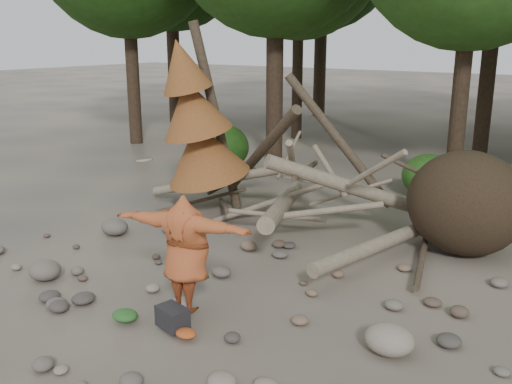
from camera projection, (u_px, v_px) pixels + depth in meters
The scene contains 12 objects.
ground at pixel (214, 302), 8.87m from camera, with size 120.00×120.00×0.00m, color #514C44.
deadfall_pile at pixel (434, 201), 10.88m from camera, with size 8.55×5.24×3.30m.
dead_conifer at pixel (197, 124), 12.69m from camera, with size 2.06×2.16×4.35m.
bush_left at pixel (220, 147), 17.41m from camera, with size 1.80×1.80×1.44m, color #1F4713.
bush_mid at pixel (430, 176), 14.48m from camera, with size 1.40×1.40×1.12m, color #295B1A.
frisbee_thrower at pixel (186, 254), 8.20m from camera, with size 2.53×1.15×2.07m.
backpack at pixel (173, 321), 7.96m from camera, with size 0.45×0.30×0.30m, color black.
cloth_green at pixel (125, 318), 8.20m from camera, with size 0.40×0.33×0.15m, color #285B24.
cloth_orange at pixel (186, 337), 7.74m from camera, with size 0.30×0.25×0.11m, color #B0481E.
boulder_front_left at pixel (45, 270), 9.65m from camera, with size 0.57×0.51×0.34m, color #696157.
boulder_mid_right at pixel (389, 339), 7.39m from camera, with size 0.66×0.59×0.39m, color gray.
boulder_mid_left at pixel (115, 227), 11.82m from camera, with size 0.58×0.52×0.35m, color #635C54.
Camera 1 is at (5.14, -6.30, 4.00)m, focal length 40.00 mm.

